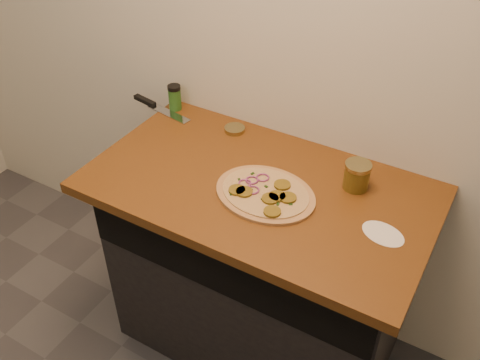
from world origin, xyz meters
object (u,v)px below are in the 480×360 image
Objects in this scene: salsa_jar at (357,176)px; chefs_knife at (156,107)px; pizza at (265,193)px; spice_shaker at (175,97)px.

chefs_knife is at bearing 174.57° from salsa_jar.
pizza is 0.73m from chefs_knife.
pizza is 0.32m from salsa_jar.
spice_shaker reaches higher than chefs_knife.
salsa_jar is (0.92, -0.09, 0.04)m from chefs_knife.
spice_shaker reaches higher than salsa_jar.
salsa_jar reaches higher than chefs_knife.
spice_shaker is (-0.84, 0.12, 0.00)m from salsa_jar.
spice_shaker is (-0.60, 0.32, 0.05)m from pizza.
spice_shaker reaches higher than pizza.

